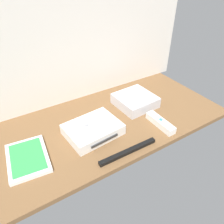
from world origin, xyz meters
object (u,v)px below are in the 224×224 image
(game_case, at_px, (28,158))
(remote_classic_pad, at_px, (95,123))
(game_console, at_px, (93,129))
(mini_computer, at_px, (135,100))
(sensor_bar, at_px, (128,151))
(remote_wand, at_px, (160,123))

(game_case, height_order, remote_classic_pad, remote_classic_pad)
(game_console, xyz_separation_m, mini_computer, (0.27, 0.08, 0.00))
(game_console, bearing_deg, sensor_bar, -74.90)
(remote_classic_pad, xyz_separation_m, sensor_bar, (0.05, -0.15, -0.05))
(game_console, xyz_separation_m, game_case, (-0.26, 0.00, -0.01))
(mini_computer, height_order, remote_wand, mini_computer)
(mini_computer, xyz_separation_m, remote_classic_pad, (-0.26, -0.09, 0.03))
(game_case, height_order, sensor_bar, game_case)
(game_console, distance_m, remote_classic_pad, 0.03)
(game_console, height_order, sensor_bar, game_console)
(remote_wand, xyz_separation_m, sensor_bar, (-0.21, -0.06, -0.01))
(game_case, relative_size, remote_classic_pad, 1.38)
(remote_classic_pad, bearing_deg, mini_computer, 15.57)
(game_console, relative_size, game_case, 1.09)
(mini_computer, bearing_deg, game_case, -171.65)
(mini_computer, bearing_deg, remote_classic_pad, -161.92)
(mini_computer, distance_m, remote_wand, 0.18)
(mini_computer, height_order, game_case, mini_computer)
(game_console, distance_m, mini_computer, 0.28)
(game_case, xyz_separation_m, sensor_bar, (0.32, -0.16, -0.00))
(remote_classic_pad, bearing_deg, sensor_bar, -74.07)
(sensor_bar, bearing_deg, remote_wand, 16.46)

